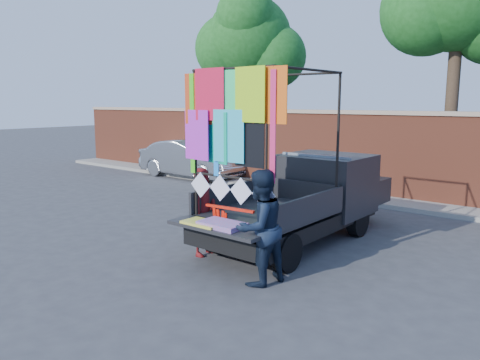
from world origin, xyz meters
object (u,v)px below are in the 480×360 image
Objects in this scene: pickup_truck at (312,196)px; sedan at (191,159)px; woman at (204,212)px; man at (260,227)px.

pickup_truck is 1.26× the size of sedan.
man is (1.67, -0.49, 0.09)m from woman.
sedan is 2.60× the size of woman.
woman is at bearing -96.18° from man.
pickup_truck is 3.28× the size of woman.
sedan is 2.34× the size of man.
woman is at bearing -134.02° from sedan.
pickup_truck is at bearing -118.03° from sedan.
man is at bearing -115.50° from woman.
sedan is at bearing -118.87° from man.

